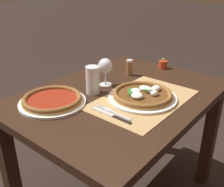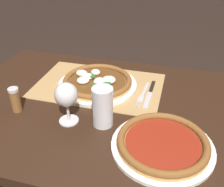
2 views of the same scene
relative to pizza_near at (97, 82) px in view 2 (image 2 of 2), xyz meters
name	(u,v)px [view 2 (image 2 of 2)]	position (x,y,z in m)	size (l,w,h in m)	color
dining_table	(91,127)	(-0.01, 0.13, -0.14)	(1.11, 0.83, 0.74)	black
paper_placemat	(99,85)	(0.00, -0.01, -0.02)	(0.55, 0.35, 0.00)	#A88451
pizza_near	(97,82)	(0.00, 0.00, 0.00)	(0.34, 0.34, 0.05)	white
pizza_far	(163,143)	(-0.32, 0.31, 0.00)	(0.32, 0.32, 0.04)	white
wine_glass	(66,96)	(0.02, 0.26, 0.08)	(0.08, 0.08, 0.16)	silver
pint_glass	(103,108)	(-0.10, 0.24, 0.05)	(0.07, 0.07, 0.15)	silver
fork	(143,94)	(-0.21, 0.02, -0.02)	(0.03, 0.20, 0.00)	#B7B7BC
knife	(150,94)	(-0.23, 0.01, -0.02)	(0.02, 0.22, 0.01)	black
pepper_shaker	(15,100)	(0.24, 0.25, 0.03)	(0.04, 0.04, 0.10)	brown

